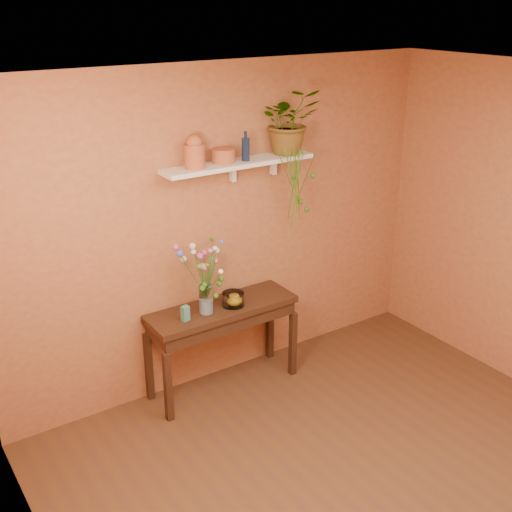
# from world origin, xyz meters

# --- Properties ---
(room) EXTENTS (4.04, 4.04, 2.70)m
(room) POSITION_xyz_m (0.00, 0.00, 1.35)
(room) COLOR #54321B
(room) RESTS_ON ground
(sideboard) EXTENTS (1.27, 0.41, 0.77)m
(sideboard) POSITION_xyz_m (-0.19, 1.78, 0.66)
(sideboard) COLOR #362112
(sideboard) RESTS_ON ground
(wall_shelf) EXTENTS (1.30, 0.24, 0.19)m
(wall_shelf) POSITION_xyz_m (0.06, 1.87, 1.92)
(wall_shelf) COLOR white
(wall_shelf) RESTS_ON room
(terracotta_jug) EXTENTS (0.19, 0.19, 0.26)m
(terracotta_jug) POSITION_xyz_m (-0.35, 1.86, 2.06)
(terracotta_jug) COLOR #C05338
(terracotta_jug) RESTS_ON wall_shelf
(terracotta_pot) EXTENTS (0.24, 0.24, 0.11)m
(terracotta_pot) POSITION_xyz_m (-0.07, 1.90, 1.99)
(terracotta_pot) COLOR #C05338
(terracotta_pot) RESTS_ON wall_shelf
(blue_bottle) EXTENTS (0.08, 0.08, 0.23)m
(blue_bottle) POSITION_xyz_m (0.10, 1.85, 2.03)
(blue_bottle) COLOR #0F1C36
(blue_bottle) RESTS_ON wall_shelf
(spider_plant) EXTENTS (0.58, 0.53, 0.53)m
(spider_plant) POSITION_xyz_m (0.54, 1.88, 2.20)
(spider_plant) COLOR #336418
(spider_plant) RESTS_ON wall_shelf
(plant_fronds) EXTENTS (0.36, 0.32, 0.72)m
(plant_fronds) POSITION_xyz_m (0.55, 1.73, 1.69)
(plant_fronds) COLOR #336418
(plant_fronds) RESTS_ON wall_shelf
(glass_vase) EXTENTS (0.11, 0.11, 0.24)m
(glass_vase) POSITION_xyz_m (-0.35, 1.74, 0.87)
(glass_vase) COLOR white
(glass_vase) RESTS_ON sideboard
(bouquet) EXTENTS (0.44, 0.44, 0.49)m
(bouquet) POSITION_xyz_m (-0.37, 1.74, 1.20)
(bouquet) COLOR #386B28
(bouquet) RESTS_ON glass_vase
(glass_bowl) EXTENTS (0.19, 0.19, 0.11)m
(glass_bowl) POSITION_xyz_m (-0.10, 1.73, 0.82)
(glass_bowl) COLOR white
(glass_bowl) RESTS_ON sideboard
(lemon) EXTENTS (0.09, 0.09, 0.09)m
(lemon) POSITION_xyz_m (-0.10, 1.73, 0.82)
(lemon) COLOR yellow
(lemon) RESTS_ON glass_bowl
(carton) EXTENTS (0.07, 0.06, 0.12)m
(carton) POSITION_xyz_m (-0.56, 1.72, 0.83)
(carton) COLOR #366D83
(carton) RESTS_ON sideboard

